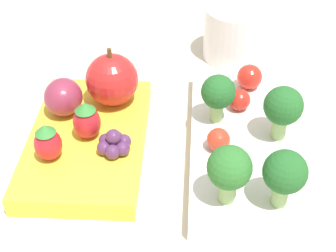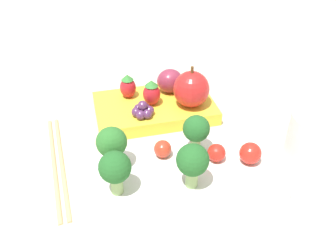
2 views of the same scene
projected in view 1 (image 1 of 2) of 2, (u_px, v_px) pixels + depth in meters
ground_plane at (168, 147)px, 0.48m from camera, size 4.00×4.00×0.00m
bento_box_savoury at (249, 143)px, 0.47m from camera, size 0.23×0.12×0.02m
bento_box_fruit at (88, 140)px, 0.47m from camera, size 0.19×0.12×0.02m
broccoli_floret_0 at (283, 106)px, 0.44m from camera, size 0.04×0.04×0.06m
broccoli_floret_1 at (285, 174)px, 0.37m from camera, size 0.04×0.04×0.06m
broccoli_floret_2 at (218, 93)px, 0.46m from camera, size 0.03×0.03×0.05m
broccoli_floret_3 at (229, 169)px, 0.38m from camera, size 0.04×0.04×0.06m
cherry_tomato_0 at (250, 77)px, 0.52m from camera, size 0.03×0.03×0.03m
cherry_tomato_1 at (239, 100)px, 0.49m from camera, size 0.02×0.02×0.02m
cherry_tomato_2 at (218, 140)px, 0.44m from camera, size 0.02×0.02×0.02m
apple at (112, 80)px, 0.49m from camera, size 0.06×0.06×0.07m
strawberry_0 at (48, 142)px, 0.43m from camera, size 0.03×0.03×0.04m
strawberry_1 at (87, 120)px, 0.45m from camera, size 0.03×0.03×0.04m
plum at (63, 97)px, 0.48m from camera, size 0.04×0.04×0.04m
grape_cluster at (114, 144)px, 0.44m from camera, size 0.03×0.03×0.02m
drinking_cup at (235, 33)px, 0.59m from camera, size 0.08×0.08×0.07m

